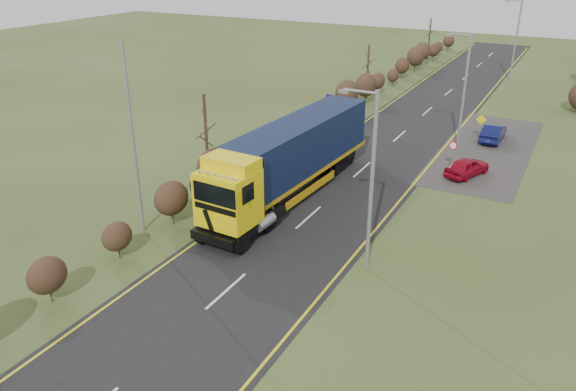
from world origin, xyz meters
The scene contains 14 objects.
ground centered at (0.00, 0.00, 0.00)m, with size 160.00×160.00×0.00m, color #36411C.
road centered at (0.00, 10.00, 0.01)m, with size 8.00×120.00×0.02m, color black.
layby centered at (6.50, 20.00, 0.01)m, with size 6.00×18.00×0.02m, color #312E2B.
lane_markings centered at (0.00, 9.69, 0.03)m, with size 7.52×116.00×0.01m.
hedgerow centered at (-6.00, 7.89, 1.62)m, with size 2.24×102.04×6.05m.
lorry centered at (-2.25, 6.12, 2.47)m, with size 3.34×15.77×4.36m.
car_red_hatchback centered at (6.25, 14.17, 0.60)m, with size 1.41×3.49×1.19m, color maroon.
car_blue_sedan centered at (6.51, 22.22, 0.63)m, with size 1.34×3.85×1.27m, color #0A0F3A.
streetlight_near centered at (4.51, 0.58, 4.51)m, with size 1.76×0.18×8.23m.
streetlight_mid centered at (4.51, 18.95, 4.46)m, with size 1.74×0.18×8.15m.
streetlight_far centered at (4.50, 44.46, 4.60)m, with size 1.79×0.18×8.39m.
left_pole centered at (-6.90, -1.32, 4.80)m, with size 0.16×0.16×9.61m, color gray.
speed_sign centered at (5.16, 14.47, 1.41)m, with size 0.57×0.10×2.06m.
warning_board centered at (5.58, 21.84, 1.24)m, with size 0.77×0.11×2.03m.
Camera 1 is at (11.77, -20.58, 13.49)m, focal length 35.00 mm.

